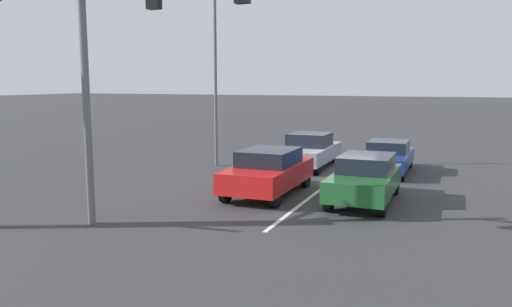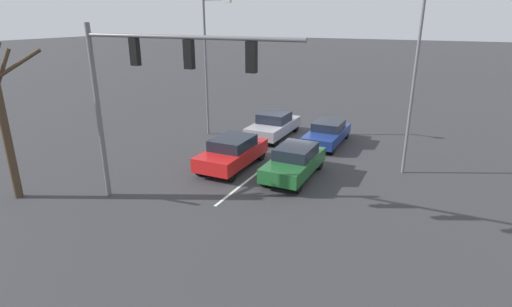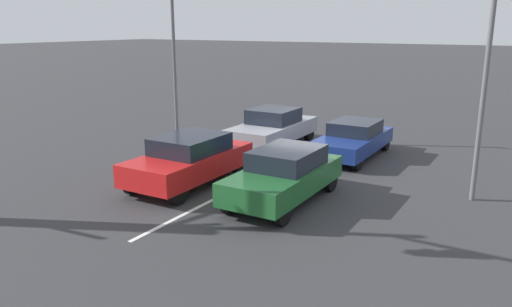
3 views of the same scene
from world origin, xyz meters
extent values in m
plane|color=#333335|center=(0.00, 0.00, 0.00)|extent=(240.00, 240.00, 0.00)
cube|color=silver|center=(0.00, 1.69, 0.01)|extent=(0.12, 15.37, 0.01)
cube|color=red|center=(1.45, 5.27, 0.68)|extent=(1.92, 4.37, 0.67)
cube|color=black|center=(1.45, 5.19, 1.27)|extent=(1.69, 2.17, 0.52)
cube|color=red|center=(0.78, 3.13, 0.85)|extent=(0.24, 0.06, 0.12)
cube|color=red|center=(2.12, 3.13, 0.85)|extent=(0.24, 0.06, 0.12)
cylinder|color=black|center=(0.62, 6.87, 0.34)|extent=(0.22, 0.68, 0.68)
cylinder|color=black|center=(2.28, 6.87, 0.34)|extent=(0.22, 0.68, 0.68)
cylinder|color=black|center=(0.62, 3.68, 0.34)|extent=(0.22, 0.68, 0.68)
cylinder|color=black|center=(2.28, 3.68, 0.34)|extent=(0.22, 0.68, 0.68)
cube|color=#1E5928|center=(-1.76, 5.18, 0.65)|extent=(1.79, 4.26, 0.63)
cube|color=black|center=(-1.76, 4.97, 1.23)|extent=(1.58, 2.11, 0.52)
cube|color=red|center=(-2.39, 3.09, 0.81)|extent=(0.24, 0.06, 0.12)
cube|color=red|center=(-1.14, 3.09, 0.81)|extent=(0.24, 0.06, 0.12)
cylinder|color=black|center=(-2.53, 6.72, 0.34)|extent=(0.22, 0.68, 0.68)
cylinder|color=black|center=(-1.00, 6.72, 0.34)|extent=(0.22, 0.68, 0.68)
cylinder|color=black|center=(-2.53, 3.64, 0.34)|extent=(0.22, 0.68, 0.68)
cylinder|color=black|center=(-1.00, 3.64, 0.34)|extent=(0.22, 0.68, 0.68)
cube|color=navy|center=(-1.73, -0.46, 0.58)|extent=(1.80, 4.39, 0.55)
cube|color=black|center=(-1.73, -0.69, 1.09)|extent=(1.58, 1.90, 0.48)
cube|color=red|center=(-2.35, -2.62, 0.72)|extent=(0.24, 0.06, 0.12)
cube|color=red|center=(-1.10, -2.62, 0.72)|extent=(0.24, 0.06, 0.12)
cylinder|color=black|center=(-2.49, 1.18, 0.30)|extent=(0.22, 0.60, 0.60)
cylinder|color=black|center=(-0.96, 1.18, 0.30)|extent=(0.22, 0.60, 0.60)
cylinder|color=black|center=(-2.49, -2.10, 0.30)|extent=(0.22, 0.60, 0.60)
cylinder|color=black|center=(-0.96, -2.10, 0.30)|extent=(0.22, 0.60, 0.60)
cube|color=gray|center=(1.70, -0.53, 0.64)|extent=(1.94, 4.57, 0.62)
cube|color=black|center=(1.70, -0.60, 1.24)|extent=(1.70, 1.84, 0.58)
cube|color=red|center=(1.02, -2.78, 0.79)|extent=(0.24, 0.06, 0.12)
cube|color=red|center=(2.38, -2.78, 0.79)|extent=(0.24, 0.06, 0.12)
cylinder|color=black|center=(0.86, 1.17, 0.33)|extent=(0.22, 0.66, 0.66)
cylinder|color=black|center=(2.54, 1.17, 0.33)|extent=(0.22, 0.66, 0.66)
cylinder|color=black|center=(0.86, -2.24, 0.33)|extent=(0.22, 0.66, 0.66)
cylinder|color=black|center=(2.54, -2.24, 0.33)|extent=(0.22, 0.66, 0.66)
cylinder|color=slate|center=(4.59, 10.37, 3.47)|extent=(0.20, 0.20, 6.94)
sphere|color=#0A3814|center=(2.44, 10.21, 5.67)|extent=(0.20, 0.20, 0.20)
cylinder|color=slate|center=(5.74, 0.63, 4.10)|extent=(0.14, 0.14, 8.21)
camera|label=1|loc=(-4.39, 20.75, 3.76)|focal=35.00mm
camera|label=2|loc=(-7.63, 21.57, 7.13)|focal=28.00mm
camera|label=3|loc=(-7.81, 16.94, 4.79)|focal=35.00mm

